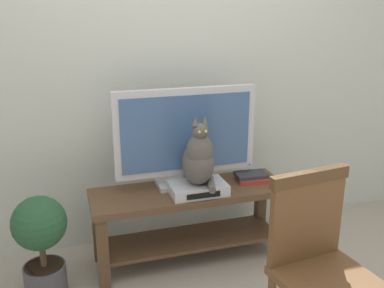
{
  "coord_description": "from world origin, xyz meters",
  "views": [
    {
      "loc": [
        -0.78,
        -2.06,
        1.69
      ],
      "look_at": [
        0.0,
        0.46,
        0.85
      ],
      "focal_mm": 40.92,
      "sensor_mm": 36.0,
      "label": 1
    }
  ],
  "objects_px": {
    "potted_plant": "(41,239)",
    "media_box": "(198,188)",
    "tv_stand": "(190,211)",
    "cat": "(199,158)",
    "tv": "(186,136)",
    "wooden_chair": "(319,258)",
    "book_stack": "(252,177)"
  },
  "relations": [
    {
      "from": "tv",
      "to": "media_box",
      "type": "bearing_deg",
      "value": -78.97
    },
    {
      "from": "book_stack",
      "to": "potted_plant",
      "type": "xyz_separation_m",
      "value": [
        -1.42,
        -0.14,
        -0.18
      ]
    },
    {
      "from": "tv_stand",
      "to": "tv",
      "type": "height_order",
      "value": "tv"
    },
    {
      "from": "tv_stand",
      "to": "wooden_chair",
      "type": "xyz_separation_m",
      "value": [
        0.32,
        -1.04,
        0.2
      ]
    },
    {
      "from": "tv_stand",
      "to": "cat",
      "type": "bearing_deg",
      "value": -70.12
    },
    {
      "from": "tv",
      "to": "cat",
      "type": "xyz_separation_m",
      "value": [
        0.03,
        -0.18,
        -0.1
      ]
    },
    {
      "from": "tv_stand",
      "to": "wooden_chair",
      "type": "height_order",
      "value": "wooden_chair"
    },
    {
      "from": "cat",
      "to": "potted_plant",
      "type": "xyz_separation_m",
      "value": [
        -0.99,
        -0.03,
        -0.4
      ]
    },
    {
      "from": "cat",
      "to": "wooden_chair",
      "type": "height_order",
      "value": "cat"
    },
    {
      "from": "tv_stand",
      "to": "wooden_chair",
      "type": "distance_m",
      "value": 1.1
    },
    {
      "from": "wooden_chair",
      "to": "book_stack",
      "type": "height_order",
      "value": "wooden_chair"
    },
    {
      "from": "cat",
      "to": "book_stack",
      "type": "bearing_deg",
      "value": 14.94
    },
    {
      "from": "media_box",
      "to": "wooden_chair",
      "type": "height_order",
      "value": "wooden_chair"
    },
    {
      "from": "cat",
      "to": "book_stack",
      "type": "height_order",
      "value": "cat"
    },
    {
      "from": "potted_plant",
      "to": "book_stack",
      "type": "bearing_deg",
      "value": 5.71
    },
    {
      "from": "wooden_chair",
      "to": "book_stack",
      "type": "relative_size",
      "value": 3.98
    },
    {
      "from": "media_box",
      "to": "book_stack",
      "type": "relative_size",
      "value": 1.52
    },
    {
      "from": "tv_stand",
      "to": "book_stack",
      "type": "bearing_deg",
      "value": 2.98
    },
    {
      "from": "tv_stand",
      "to": "cat",
      "type": "xyz_separation_m",
      "value": [
        0.03,
        -0.09,
        0.4
      ]
    },
    {
      "from": "potted_plant",
      "to": "tv",
      "type": "bearing_deg",
      "value": 11.95
    },
    {
      "from": "tv",
      "to": "cat",
      "type": "height_order",
      "value": "tv"
    },
    {
      "from": "media_box",
      "to": "book_stack",
      "type": "xyz_separation_m",
      "value": [
        0.43,
        0.1,
        -0.01
      ]
    },
    {
      "from": "tv_stand",
      "to": "tv",
      "type": "distance_m",
      "value": 0.51
    },
    {
      "from": "tv_stand",
      "to": "cat",
      "type": "distance_m",
      "value": 0.41
    },
    {
      "from": "wooden_chair",
      "to": "tv_stand",
      "type": "bearing_deg",
      "value": 107.16
    },
    {
      "from": "tv_stand",
      "to": "cat",
      "type": "height_order",
      "value": "cat"
    },
    {
      "from": "tv",
      "to": "cat",
      "type": "relative_size",
      "value": 2.09
    },
    {
      "from": "media_box",
      "to": "cat",
      "type": "xyz_separation_m",
      "value": [
        0.0,
        -0.01,
        0.21
      ]
    },
    {
      "from": "cat",
      "to": "book_stack",
      "type": "relative_size",
      "value": 1.9
    },
    {
      "from": "potted_plant",
      "to": "media_box",
      "type": "bearing_deg",
      "value": 2.34
    },
    {
      "from": "tv",
      "to": "potted_plant",
      "type": "height_order",
      "value": "tv"
    },
    {
      "from": "media_box",
      "to": "potted_plant",
      "type": "xyz_separation_m",
      "value": [
        -0.99,
        -0.04,
        -0.18
      ]
    }
  ]
}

